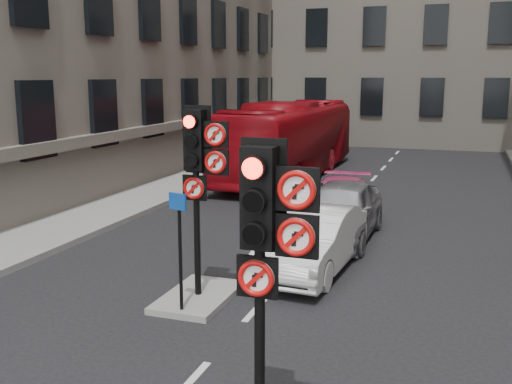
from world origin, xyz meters
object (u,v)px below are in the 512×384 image
Objects in this scene: bus_red at (290,139)px; motorcyclist at (315,202)px; signal_far at (200,160)px; car_white at (313,240)px; motorcycle at (303,210)px; car_pink at (339,201)px; signal_near at (267,232)px; car_silver at (340,210)px; info_sign at (179,235)px.

bus_red is 6.37× the size of motorcyclist.
signal_far is 3.55m from car_white.
motorcycle is at bearing 85.68° from signal_far.
motorcyclist is at bearing 106.79° from car_white.
motorcycle is (2.79, -8.42, -1.03)m from bus_red.
signal_far is 6.25m from motorcycle.
car_pink reaches higher than motorcycle.
signal_far reaches higher than car_pink.
car_white is at bearing -69.88° from bus_red.
signal_near is 9.76m from motorcyclist.
signal_far is 5.84m from car_silver.
motorcyclist reaches higher than motorcycle.
car_white is at bearing 99.16° from signal_near.
car_white is at bearing 57.79° from signal_far.
signal_far is at bearing -78.85° from bus_red.
car_silver is at bearing 90.57° from info_sign.
motorcycle is at bearing -69.85° from bus_red.
motorcyclist is (0.87, 5.46, -1.81)m from signal_far.
motorcyclist is (-0.69, 2.99, 0.20)m from car_white.
motorcycle is (-1.16, 0.58, -0.21)m from car_silver.
signal_far reaches higher than info_sign.
car_silver is (-1.00, 9.27, -1.82)m from signal_near.
car_silver is 2.50× the size of motorcyclist.
bus_red is (-3.96, 9.00, 0.82)m from car_silver.
motorcycle is (0.44, 5.85, -2.15)m from signal_far.
signal_near is 11.32m from car_pink.
signal_near is at bearing -86.26° from car_pink.
signal_far is at bearing 102.56° from info_sign.
motorcycle is 6.74m from info_sign.
car_silver is at bearing 73.06° from signal_far.
signal_far is at bearing 123.02° from signal_near.
car_white is at bearing -69.04° from motorcycle.
car_pink is (1.21, 7.06, -2.09)m from signal_far.
car_silver is 0.77m from motorcyclist.
signal_near is 0.31× the size of bus_red.
signal_far is 14.50m from bus_red.
car_pink is (-1.39, 11.06, -1.97)m from signal_near.
car_silver is (1.60, 5.27, -1.94)m from signal_far.
signal_near is 6.82m from car_white.
car_pink is at bearing 96.72° from info_sign.
motorcyclist reaches higher than car_silver.
motorcyclist is at bearing -39.87° from motorcycle.
car_silver is at bearing 150.04° from motorcyclist.
signal_far is 5.81m from motorcyclist.
signal_near is 1.96× the size of motorcycle.
signal_far reaches higher than bus_red.
car_white is at bearing -89.07° from car_pink.
signal_near is at bearing -73.04° from bus_red.
bus_red is at bearing 112.84° from car_pink.
car_silver is 1.32m from motorcycle.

